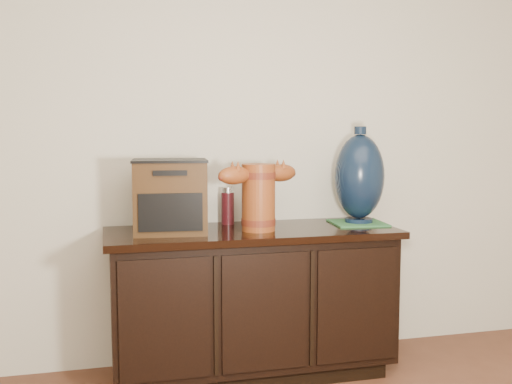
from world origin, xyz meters
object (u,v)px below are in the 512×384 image
object	(u,v)px
terracotta_vessel	(258,193)
lamp_base	(359,177)
tv_radio	(170,196)
spray_can	(228,206)
sideboard	(252,300)

from	to	relation	value
terracotta_vessel	lamp_base	xyz separation A→B (m)	(0.58, 0.09, 0.06)
tv_radio	spray_can	bearing A→B (deg)	36.62
sideboard	tv_radio	world-z (taller)	tv_radio
sideboard	spray_can	xyz separation A→B (m)	(-0.08, 0.19, 0.47)
terracotta_vessel	lamp_base	bearing A→B (deg)	-13.23
sideboard	tv_radio	size ratio (longest dim) A/B	3.82
tv_radio	lamp_base	world-z (taller)	lamp_base
tv_radio	lamp_base	xyz separation A→B (m)	(1.01, 0.04, 0.07)
terracotta_vessel	tv_radio	size ratio (longest dim) A/B	1.21
lamp_base	spray_can	distance (m)	0.72
terracotta_vessel	spray_can	size ratio (longest dim) A/B	2.34
terracotta_vessel	lamp_base	world-z (taller)	lamp_base
sideboard	terracotta_vessel	xyz separation A→B (m)	(0.02, -0.05, 0.56)
terracotta_vessel	lamp_base	distance (m)	0.59
sideboard	terracotta_vessel	bearing A→B (deg)	-64.94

